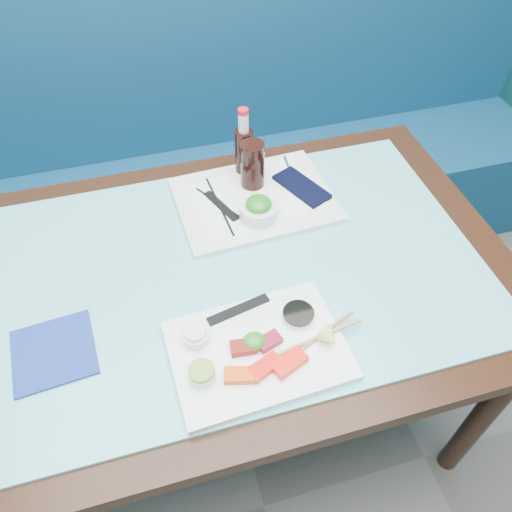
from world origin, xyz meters
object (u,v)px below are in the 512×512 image
object	(u,v)px
serving_tray	(254,200)
blue_napkin	(54,352)
dining_table	(230,292)
sashimi_plate	(258,350)
seaweed_bowl	(259,211)
cola_glass	(252,165)
cola_bottle_body	(244,154)
booth_bench	(183,178)

from	to	relation	value
serving_tray	blue_napkin	xyz separation A→B (m)	(-0.53, -0.34, -0.00)
dining_table	sashimi_plate	distance (m)	0.26
seaweed_bowl	cola_glass	distance (m)	0.14
cola_bottle_body	dining_table	bearing A→B (deg)	-111.23
serving_tray	cola_bottle_body	bearing A→B (deg)	84.93
dining_table	serving_tray	distance (m)	0.27
booth_bench	sashimi_plate	bearing A→B (deg)	-89.66
dining_table	blue_napkin	bearing A→B (deg)	-162.96
cola_glass	cola_bottle_body	xyz separation A→B (m)	(-0.01, 0.07, -0.01)
dining_table	seaweed_bowl	world-z (taller)	seaweed_bowl
seaweed_bowl	booth_bench	bearing A→B (deg)	99.46
sashimi_plate	seaweed_bowl	world-z (taller)	seaweed_bowl
booth_bench	dining_table	size ratio (longest dim) A/B	2.14
serving_tray	cola_glass	world-z (taller)	cola_glass
serving_tray	seaweed_bowl	xyz separation A→B (m)	(-0.01, -0.07, 0.03)
dining_table	cola_glass	distance (m)	0.35
booth_bench	blue_napkin	size ratio (longest dim) A/B	17.95
booth_bench	serving_tray	size ratio (longest dim) A/B	7.25
sashimi_plate	serving_tray	world-z (taller)	sashimi_plate
booth_bench	sashimi_plate	distance (m)	1.15
booth_bench	cola_glass	bearing A→B (deg)	-76.52
sashimi_plate	cola_bottle_body	size ratio (longest dim) A/B	2.46
dining_table	cola_glass	size ratio (longest dim) A/B	10.47
cola_glass	blue_napkin	size ratio (longest dim) A/B	0.80
booth_bench	serving_tray	world-z (taller)	booth_bench
booth_bench	blue_napkin	xyz separation A→B (m)	(-0.41, -0.96, 0.39)
serving_tray	seaweed_bowl	size ratio (longest dim) A/B	4.12
cola_glass	blue_napkin	world-z (taller)	cola_glass
sashimi_plate	blue_napkin	size ratio (longest dim) A/B	2.15
sashimi_plate	cola_bottle_body	distance (m)	0.60
dining_table	serving_tray	xyz separation A→B (m)	(0.13, 0.21, 0.10)
sashimi_plate	cola_glass	distance (m)	0.53
cola_glass	sashimi_plate	bearing A→B (deg)	-104.27
cola_bottle_body	blue_napkin	bearing A→B (deg)	-139.38
booth_bench	cola_bottle_body	xyz separation A→B (m)	(0.13, -0.50, 0.46)
booth_bench	seaweed_bowl	xyz separation A→B (m)	(0.12, -0.70, 0.42)
dining_table	cola_glass	xyz separation A→B (m)	(0.14, 0.27, 0.17)
dining_table	serving_tray	bearing A→B (deg)	59.51
booth_bench	cola_glass	distance (m)	0.75
dining_table	booth_bench	bearing A→B (deg)	90.00
booth_bench	seaweed_bowl	bearing A→B (deg)	-80.54
booth_bench	seaweed_bowl	world-z (taller)	booth_bench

